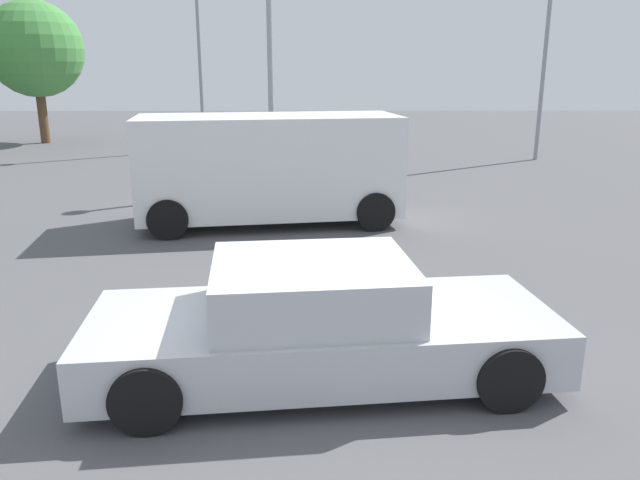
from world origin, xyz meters
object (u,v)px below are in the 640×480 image
at_px(light_post_near, 197,10).
at_px(light_post_mid, 550,5).
at_px(van_white, 269,166).
at_px(sedan_foreground, 319,324).
at_px(light_post_far, 270,35).
at_px(pedestrian, 394,156).

xyz_separation_m(light_post_near, light_post_mid, (11.93, -2.78, -0.05)).
relative_size(light_post_near, light_post_mid, 1.01).
xyz_separation_m(van_white, light_post_near, (-3.33, 11.64, 3.91)).
relative_size(sedan_foreground, light_post_mid, 0.64).
bearing_deg(light_post_near, sedan_foreground, -76.70).
bearing_deg(sedan_foreground, van_white, 92.46).
distance_m(van_white, light_post_mid, 12.93).
xyz_separation_m(light_post_near, light_post_far, (3.16, -8.00, -1.24)).
distance_m(sedan_foreground, light_post_near, 19.21).
bearing_deg(pedestrian, sedan_foreground, -15.89).
bearing_deg(van_white, sedan_foreground, 89.75).
relative_size(sedan_foreground, light_post_near, 0.63).
relative_size(pedestrian, light_post_far, 0.31).
xyz_separation_m(pedestrian, light_post_far, (-3.03, 1.14, 2.84)).
bearing_deg(light_post_far, sedan_foreground, -83.66).
relative_size(sedan_foreground, light_post_far, 0.87).
distance_m(pedestrian, light_post_mid, 9.46).
height_order(light_post_near, light_post_mid, light_post_near).
xyz_separation_m(sedan_foreground, light_post_mid, (7.63, 15.39, 4.46)).
height_order(sedan_foreground, pedestrian, pedestrian).
relative_size(van_white, light_post_far, 0.97).
bearing_deg(light_post_far, light_post_mid, 30.78).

